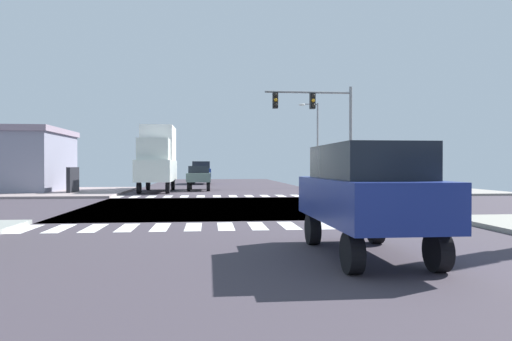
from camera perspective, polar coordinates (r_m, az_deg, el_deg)
ground at (r=22.09m, az=-2.45°, el=-4.41°), size 90.00×90.00×0.05m
sidewalk_corner_ne at (r=36.90m, az=16.99°, el=-2.28°), size 12.00×12.00×0.14m
sidewalk_corner_nw at (r=35.97m, az=-24.83°, el=-2.38°), size 12.00×12.00×0.14m
crosswalk_near at (r=14.82m, az=-1.75°, el=-6.75°), size 13.50×2.00×0.01m
crosswalk_far at (r=29.35m, az=-3.78°, el=-3.12°), size 13.50×2.00×0.01m
traffic_signal_mast at (r=30.54m, az=7.61°, el=6.63°), size 5.68×0.55×6.99m
street_lamp at (r=41.60m, az=7.12°, el=4.11°), size 1.78×0.32×7.38m
box_truck_nearside_1 at (r=35.36m, az=-11.85°, el=1.65°), size 2.40×7.20×4.85m
sedan_farside_1 at (r=36.69m, az=-6.93°, el=-0.64°), size 1.80×4.30×1.88m
suv_crossing_1 at (r=10.12m, az=13.19°, el=-2.27°), size 1.96×4.60×2.34m
pickup_queued_1 at (r=49.23m, az=-6.65°, el=-0.13°), size 2.00×5.10×2.35m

